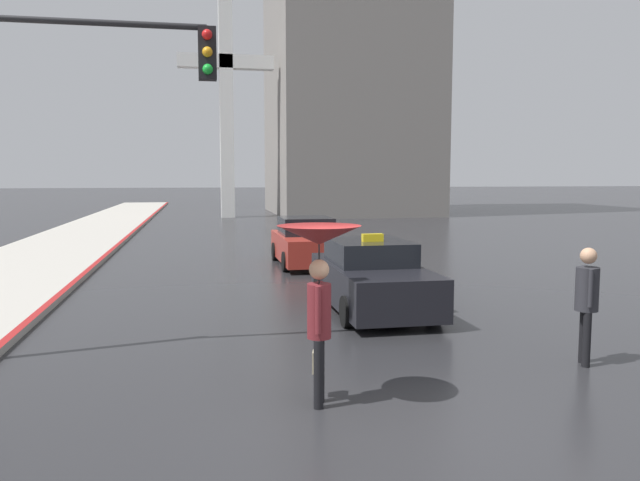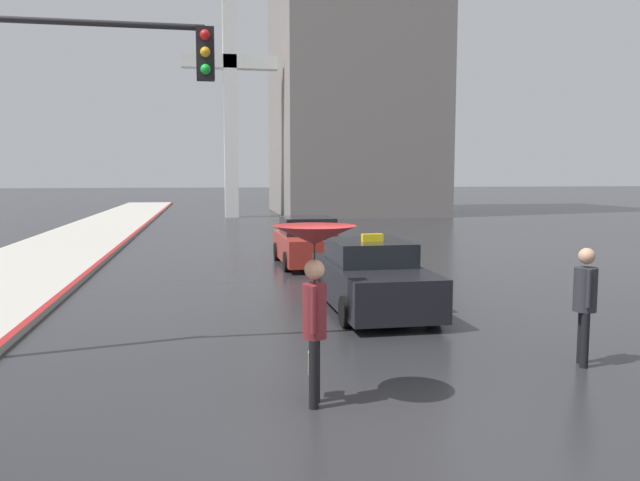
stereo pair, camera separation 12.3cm
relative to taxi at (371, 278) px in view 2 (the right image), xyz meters
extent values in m
plane|color=#262628|center=(-1.32, -6.48, -0.68)|extent=(300.00, 300.00, 0.00)
cube|color=black|center=(0.00, -0.04, -0.11)|extent=(1.80, 4.36, 0.81)
cube|color=black|center=(0.00, 0.18, 0.54)|extent=(1.58, 1.96, 0.49)
cylinder|color=black|center=(0.86, -1.39, -0.38)|extent=(0.20, 0.60, 0.60)
cylinder|color=black|center=(-0.85, -1.39, -0.38)|extent=(0.20, 0.60, 0.60)
cylinder|color=black|center=(0.86, 1.31, -0.38)|extent=(0.20, 0.60, 0.60)
cylinder|color=black|center=(-0.85, 1.31, -0.38)|extent=(0.20, 0.60, 0.60)
cube|color=yellow|center=(0.00, -0.04, 0.86)|extent=(0.44, 0.16, 0.16)
cube|color=#A52D23|center=(-0.20, 6.88, -0.12)|extent=(1.80, 4.15, 0.80)
cube|color=black|center=(-0.20, 7.09, 0.56)|extent=(1.58, 1.87, 0.55)
cylinder|color=black|center=(0.66, 5.60, -0.38)|extent=(0.20, 0.60, 0.60)
cylinder|color=black|center=(-1.05, 5.60, -0.38)|extent=(0.20, 0.60, 0.60)
cylinder|color=black|center=(0.66, 8.17, -0.38)|extent=(0.20, 0.60, 0.60)
cylinder|color=black|center=(-1.05, 8.17, -0.38)|extent=(0.20, 0.60, 0.60)
cylinder|color=black|center=(-2.16, -5.32, -0.26)|extent=(0.15, 0.15, 0.85)
cylinder|color=black|center=(-2.11, -5.11, -0.26)|extent=(0.15, 0.15, 0.85)
cylinder|color=maroon|center=(-2.14, -5.21, 0.51)|extent=(0.36, 0.36, 0.67)
sphere|color=tan|center=(-2.14, -5.21, 1.02)|extent=(0.25, 0.25, 0.25)
cylinder|color=maroon|center=(-2.18, -5.39, 0.56)|extent=(0.09, 0.09, 0.57)
cylinder|color=maroon|center=(-2.09, -5.03, 0.56)|extent=(0.09, 0.09, 0.57)
cone|color=maroon|center=(-2.14, -5.21, 1.44)|extent=(1.02, 1.02, 0.23)
cylinder|color=black|center=(-2.14, -5.21, 1.09)|extent=(0.02, 0.02, 0.69)
cube|color=#BFB28C|center=(-2.12, -4.94, -0.21)|extent=(0.14, 0.20, 0.28)
cylinder|color=black|center=(2.13, -4.24, -0.27)|extent=(0.16, 0.16, 0.83)
cylinder|color=black|center=(2.05, -4.44, -0.27)|extent=(0.16, 0.16, 0.83)
cylinder|color=#28282D|center=(2.09, -4.34, 0.47)|extent=(0.44, 0.44, 0.65)
sphere|color=tan|center=(2.09, -4.34, 0.97)|extent=(0.24, 0.24, 0.24)
cylinder|color=#28282D|center=(2.17, -4.15, 0.52)|extent=(0.09, 0.09, 0.56)
cylinder|color=#28282D|center=(2.01, -4.53, 0.52)|extent=(0.09, 0.09, 0.56)
cylinder|color=black|center=(-5.18, -2.41, 4.44)|extent=(3.61, 0.10, 0.10)
cube|color=black|center=(-3.38, -2.41, 4.04)|extent=(0.28, 0.28, 0.80)
sphere|color=red|center=(-3.38, -2.57, 4.30)|extent=(0.16, 0.16, 0.16)
sphere|color=orange|center=(-3.38, -2.57, 4.04)|extent=(0.16, 0.16, 0.16)
sphere|color=green|center=(-3.38, -2.57, 3.78)|extent=(0.16, 0.16, 0.16)
cube|color=white|center=(-1.60, 30.53, 6.56)|extent=(0.90, 0.90, 14.48)
cube|color=white|center=(-1.60, 30.53, 9.74)|extent=(6.37, 0.90, 0.90)
camera|label=1|loc=(-3.55, -12.54, 2.14)|focal=35.00mm
camera|label=2|loc=(-3.43, -12.56, 2.14)|focal=35.00mm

